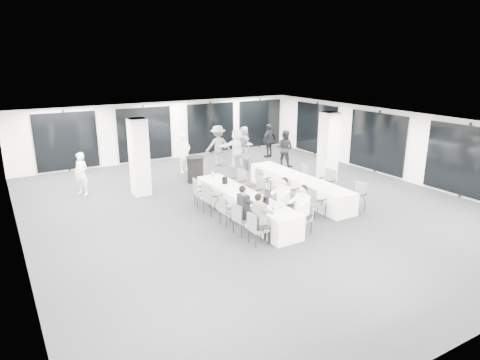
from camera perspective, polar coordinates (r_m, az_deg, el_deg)
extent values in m
cube|color=#242429|center=(14.54, 1.61, -3.55)|extent=(14.00, 16.00, 0.02)
cube|color=white|center=(13.84, 1.70, 7.50)|extent=(14.00, 16.00, 0.02)
cube|color=silver|center=(12.08, -27.77, -2.60)|extent=(0.02, 16.00, 2.80)
cube|color=silver|center=(18.74, 20.16, 4.45)|extent=(0.02, 16.00, 2.80)
cube|color=silver|center=(21.18, -10.05, 6.47)|extent=(14.00, 0.02, 2.80)
cube|color=black|center=(21.13, -9.98, 6.31)|extent=(13.60, 0.06, 2.50)
cube|color=black|center=(19.33, 17.74, 4.86)|extent=(0.06, 14.00, 2.50)
cube|color=white|center=(15.83, -13.29, 2.99)|extent=(0.60, 0.60, 2.80)
cube|color=white|center=(17.40, 11.68, 4.27)|extent=(0.60, 0.60, 2.80)
cube|color=white|center=(13.54, 0.52, -3.33)|extent=(0.90, 5.00, 0.75)
cube|color=white|center=(15.51, 7.80, -0.91)|extent=(0.90, 5.00, 0.75)
cylinder|color=black|center=(17.24, -5.98, 1.39)|extent=(0.66, 0.66, 1.03)
cylinder|color=black|center=(17.11, -6.03, 3.05)|extent=(0.75, 0.75, 0.02)
cube|color=#4E5156|center=(11.58, 2.47, -6.58)|extent=(0.45, 0.47, 0.08)
cube|color=#4E5156|center=(11.38, 1.58, -5.59)|extent=(0.07, 0.44, 0.44)
cylinder|color=black|center=(11.73, 1.17, -7.49)|extent=(0.03, 0.03, 0.39)
cylinder|color=black|center=(11.43, 2.13, -8.15)|extent=(0.03, 0.03, 0.39)
cylinder|color=black|center=(11.91, 2.76, -7.12)|extent=(0.03, 0.03, 0.39)
cylinder|color=black|center=(11.61, 3.75, -7.77)|extent=(0.03, 0.03, 0.39)
cube|color=black|center=(11.70, 1.87, -5.46)|extent=(0.32, 0.05, 0.04)
cube|color=black|center=(11.33, 3.10, -6.23)|extent=(0.32, 0.05, 0.04)
cube|color=#4E5156|center=(12.21, 0.38, -5.26)|extent=(0.50, 0.51, 0.08)
cube|color=#4E5156|center=(12.00, -0.43, -4.32)|extent=(0.11, 0.45, 0.45)
cylinder|color=black|center=(12.34, -0.90, -6.22)|extent=(0.03, 0.03, 0.40)
cylinder|color=black|center=(12.05, 0.20, -6.79)|extent=(0.03, 0.03, 0.40)
cylinder|color=black|center=(12.55, 0.54, -5.81)|extent=(0.03, 0.03, 0.40)
cylinder|color=black|center=(12.27, 1.65, -6.36)|extent=(0.03, 0.03, 0.40)
cube|color=black|center=(12.33, -0.31, -4.22)|extent=(0.33, 0.08, 0.04)
cube|color=black|center=(11.97, 1.09, -4.87)|extent=(0.33, 0.08, 0.04)
cube|color=#4E5156|center=(12.89, -1.54, -4.15)|extent=(0.45, 0.47, 0.08)
cube|color=#4E5156|center=(12.70, -2.34, -3.25)|extent=(0.07, 0.43, 0.43)
cylinder|color=black|center=(13.03, -2.67, -5.01)|extent=(0.03, 0.03, 0.39)
cylinder|color=black|center=(12.73, -1.81, -5.52)|extent=(0.03, 0.03, 0.39)
cylinder|color=black|center=(13.21, -1.26, -4.69)|extent=(0.03, 0.03, 0.39)
cylinder|color=black|center=(12.92, -0.38, -5.19)|extent=(0.03, 0.03, 0.39)
cube|color=black|center=(13.03, -2.08, -3.18)|extent=(0.32, 0.05, 0.04)
cube|color=black|center=(12.65, -0.99, -3.78)|extent=(0.32, 0.05, 0.04)
cube|color=#4E5156|center=(13.73, -3.64, -2.58)|extent=(0.56, 0.58, 0.09)
cube|color=#4E5156|center=(13.51, -4.51, -1.60)|extent=(0.12, 0.50, 0.50)
cylinder|color=black|center=(13.88, -4.87, -3.56)|extent=(0.04, 0.04, 0.45)
cylinder|color=black|center=(13.53, -3.87, -4.07)|extent=(0.04, 0.04, 0.45)
cylinder|color=black|center=(14.10, -3.39, -3.21)|extent=(0.04, 0.04, 0.45)
cylinder|color=black|center=(13.76, -2.36, -3.69)|extent=(0.04, 0.04, 0.45)
cube|color=black|center=(13.89, -4.28, -1.57)|extent=(0.37, 0.09, 0.04)
cube|color=black|center=(13.46, -3.01, -2.14)|extent=(0.37, 0.09, 0.04)
cube|color=#4E5156|center=(14.42, -5.09, -1.81)|extent=(0.56, 0.57, 0.08)
cube|color=#4E5156|center=(14.29, -5.99, -0.85)|extent=(0.16, 0.47, 0.47)
cylinder|color=black|center=(14.65, -6.03, -2.58)|extent=(0.04, 0.04, 0.42)
cylinder|color=black|center=(14.27, -5.67, -3.08)|extent=(0.04, 0.04, 0.42)
cylinder|color=black|center=(14.73, -4.49, -2.42)|extent=(0.04, 0.04, 0.42)
cylinder|color=black|center=(14.36, -4.09, -2.92)|extent=(0.04, 0.04, 0.42)
cube|color=black|center=(14.61, -5.34, -0.87)|extent=(0.35, 0.11, 0.04)
cube|color=black|center=(14.13, -4.87, -1.45)|extent=(0.35, 0.11, 0.04)
cube|color=#4E5156|center=(12.41, 8.31, -5.20)|extent=(0.49, 0.50, 0.07)
cube|color=#4E5156|center=(12.46, 8.98, -3.91)|extent=(0.12, 0.43, 0.42)
cylinder|color=black|center=(12.51, 9.47, -6.18)|extent=(0.03, 0.03, 0.38)
cylinder|color=black|center=(12.73, 8.21, -5.72)|extent=(0.03, 0.03, 0.38)
cylinder|color=black|center=(12.25, 8.33, -6.63)|extent=(0.03, 0.03, 0.38)
cylinder|color=black|center=(12.48, 7.07, -6.14)|extent=(0.03, 0.03, 0.38)
cube|color=black|center=(12.21, 9.15, -4.81)|extent=(0.31, 0.09, 0.04)
cube|color=black|center=(12.49, 7.56, -4.25)|extent=(0.31, 0.09, 0.04)
cube|color=#4E5156|center=(13.06, 5.83, -3.75)|extent=(0.54, 0.56, 0.08)
cube|color=#4E5156|center=(13.07, 6.75, -2.45)|extent=(0.13, 0.48, 0.48)
cylinder|color=black|center=(13.07, 7.04, -4.96)|extent=(0.04, 0.04, 0.43)
cylinder|color=black|center=(13.41, 6.17, -4.37)|extent=(0.04, 0.04, 0.43)
cylinder|color=black|center=(12.88, 5.41, -5.23)|extent=(0.04, 0.04, 0.43)
cylinder|color=black|center=(13.23, 4.58, -4.62)|extent=(0.04, 0.04, 0.43)
cube|color=black|center=(12.78, 6.40, -3.37)|extent=(0.36, 0.09, 0.04)
cube|color=black|center=(13.21, 5.32, -2.67)|extent=(0.36, 0.09, 0.04)
cube|color=#4E5156|center=(13.64, 3.99, -3.05)|extent=(0.43, 0.45, 0.07)
cube|color=#4E5156|center=(13.67, 4.72, -1.92)|extent=(0.06, 0.42, 0.42)
cylinder|color=black|center=(13.67, 5.04, -4.03)|extent=(0.03, 0.03, 0.38)
cylinder|color=black|center=(13.96, 4.18, -3.58)|extent=(0.03, 0.03, 0.38)
cylinder|color=black|center=(13.48, 3.75, -4.31)|extent=(0.03, 0.03, 0.38)
cylinder|color=black|center=(13.76, 2.90, -3.85)|extent=(0.03, 0.03, 0.38)
cube|color=black|center=(13.41, 4.55, -2.70)|extent=(0.31, 0.04, 0.04)
cube|color=black|center=(13.77, 3.47, -2.16)|extent=(0.31, 0.04, 0.04)
cube|color=#4E5156|center=(14.35, 1.90, -1.74)|extent=(0.53, 0.55, 0.09)
cube|color=#4E5156|center=(14.37, 2.75, -0.51)|extent=(0.10, 0.50, 0.49)
cylinder|color=black|center=(14.35, 3.06, -2.86)|extent=(0.04, 0.04, 0.44)
cylinder|color=black|center=(14.70, 2.24, -2.37)|extent=(0.04, 0.04, 0.44)
cylinder|color=black|center=(14.15, 1.53, -3.12)|extent=(0.04, 0.04, 0.44)
cylinder|color=black|center=(14.51, 0.74, -2.61)|extent=(0.04, 0.04, 0.44)
cube|color=black|center=(14.06, 2.42, -1.34)|extent=(0.37, 0.07, 0.04)
cube|color=black|center=(14.52, 1.41, -0.76)|extent=(0.37, 0.07, 0.04)
cube|color=#4E5156|center=(15.27, -0.39, -0.63)|extent=(0.56, 0.58, 0.08)
cube|color=#4E5156|center=(15.34, 0.28, 0.56)|extent=(0.14, 0.49, 0.49)
cylinder|color=black|center=(15.33, 0.73, -1.59)|extent=(0.04, 0.04, 0.44)
cylinder|color=black|center=(15.64, -0.28, -1.22)|extent=(0.04, 0.04, 0.44)
cylinder|color=black|center=(15.07, -0.50, -1.90)|extent=(0.04, 0.04, 0.44)
cylinder|color=black|center=(15.38, -1.50, -1.53)|extent=(0.04, 0.04, 0.44)
cube|color=black|center=(15.03, 0.25, -0.19)|extent=(0.36, 0.10, 0.04)
cube|color=black|center=(15.42, -1.02, 0.23)|extent=(0.36, 0.10, 0.04)
cube|color=#4E5156|center=(13.66, 10.19, -3.06)|extent=(0.50, 0.52, 0.08)
cube|color=#4E5156|center=(13.45, 9.48, -2.10)|extent=(0.10, 0.47, 0.47)
cylinder|color=black|center=(13.79, 8.96, -3.91)|extent=(0.04, 0.04, 0.42)
cylinder|color=black|center=(13.48, 9.94, -4.44)|extent=(0.04, 0.04, 0.42)
cylinder|color=black|center=(14.01, 10.32, -3.64)|extent=(0.04, 0.04, 0.42)
cylinder|color=black|center=(13.71, 11.32, -4.15)|extent=(0.04, 0.04, 0.42)
cube|color=black|center=(13.80, 9.60, -2.08)|extent=(0.35, 0.07, 0.04)
cube|color=black|center=(13.42, 10.86, -2.68)|extent=(0.35, 0.07, 0.04)
cube|color=#4E5156|center=(14.67, 6.72, -1.61)|extent=(0.47, 0.48, 0.08)
cube|color=#4E5156|center=(14.46, 6.09, -0.76)|extent=(0.07, 0.45, 0.45)
cylinder|color=black|center=(14.77, 5.62, -2.43)|extent=(0.04, 0.04, 0.40)
cylinder|color=black|center=(14.49, 6.57, -2.85)|extent=(0.04, 0.04, 0.40)
cylinder|color=black|center=(15.01, 6.80, -2.17)|extent=(0.04, 0.04, 0.40)
cylinder|color=black|center=(14.72, 7.76, -2.57)|extent=(0.04, 0.04, 0.40)
cube|color=black|center=(14.80, 6.14, -0.76)|extent=(0.33, 0.05, 0.04)
cube|color=black|center=(14.44, 7.35, -1.23)|extent=(0.33, 0.05, 0.04)
cube|color=#4E5156|center=(15.95, 3.17, -0.12)|extent=(0.44, 0.46, 0.08)
cube|color=#4E5156|center=(15.76, 2.56, 0.66)|extent=(0.06, 0.43, 0.43)
cylinder|color=black|center=(16.06, 2.22, -0.85)|extent=(0.03, 0.03, 0.39)
cylinder|color=black|center=(15.76, 2.97, -1.19)|extent=(0.03, 0.03, 0.39)
cylinder|color=black|center=(16.26, 3.33, -0.64)|extent=(0.03, 0.03, 0.39)
cylinder|color=black|center=(15.97, 4.10, -0.98)|extent=(0.03, 0.03, 0.39)
cube|color=black|center=(16.09, 2.70, 0.63)|extent=(0.32, 0.04, 0.04)
cube|color=black|center=(15.72, 3.66, 0.24)|extent=(0.32, 0.04, 0.04)
cube|color=#4E5156|center=(14.49, 15.32, -2.33)|extent=(0.53, 0.54, 0.08)
cube|color=#4E5156|center=(14.59, 15.88, -1.17)|extent=(0.14, 0.45, 0.45)
cylinder|color=black|center=(14.63, 16.32, -3.23)|extent=(0.04, 0.04, 0.40)
cylinder|color=black|center=(14.83, 15.06, -2.87)|extent=(0.04, 0.04, 0.40)
cylinder|color=black|center=(14.32, 15.46, -3.59)|extent=(0.04, 0.04, 0.40)
cylinder|color=black|center=(14.52, 14.18, -3.21)|extent=(0.04, 0.04, 0.40)
cube|color=black|center=(14.32, 16.18, -1.93)|extent=(0.33, 0.10, 0.04)
cube|color=black|center=(14.57, 14.58, -1.49)|extent=(0.33, 0.10, 0.04)
cube|color=#4E5156|center=(15.53, 11.30, -0.63)|extent=(0.53, 0.55, 0.09)
cube|color=#4E5156|center=(15.61, 11.98, 0.55)|extent=(0.09, 0.50, 0.50)
cylinder|color=black|center=(15.61, 12.37, -1.62)|extent=(0.04, 0.04, 0.44)
cylinder|color=black|center=(15.90, 11.25, -1.23)|extent=(0.04, 0.04, 0.44)
cylinder|color=black|center=(15.31, 11.23, -1.91)|extent=(0.04, 0.04, 0.44)
cylinder|color=black|center=(15.61, 10.12, -1.50)|extent=(0.04, 0.04, 0.44)
cube|color=black|center=(15.30, 12.05, -0.21)|extent=(0.37, 0.06, 0.04)
cube|color=black|center=(15.66, 10.64, 0.26)|extent=(0.37, 0.06, 0.04)
cube|color=#4E5156|center=(16.62, 7.93, 0.41)|extent=(0.53, 0.54, 0.07)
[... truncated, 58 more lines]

